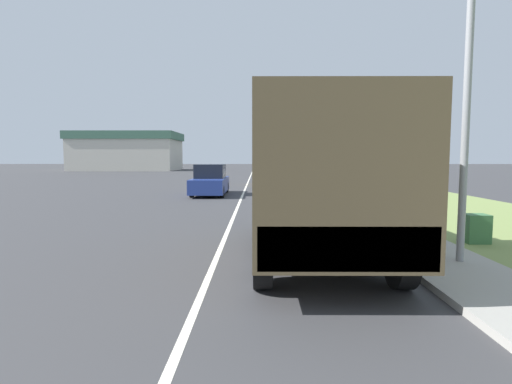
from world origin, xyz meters
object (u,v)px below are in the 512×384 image
(car_second_ahead, at_px, (267,176))
(car_third_ahead, at_px, (267,171))
(military_truck, at_px, (315,177))
(lamp_post, at_px, (458,34))
(car_nearest_ahead, at_px, (210,181))

(car_second_ahead, height_order, car_third_ahead, car_third_ahead)
(military_truck, height_order, lamp_post, lamp_post)
(lamp_post, bearing_deg, car_nearest_ahead, 113.17)
(military_truck, xyz_separation_m, car_third_ahead, (-0.34, 32.06, -1.00))
(car_nearest_ahead, distance_m, car_second_ahead, 9.05)
(lamp_post, bearing_deg, military_truck, 164.93)
(car_second_ahead, relative_size, car_third_ahead, 0.90)
(car_second_ahead, bearing_deg, military_truck, -88.69)
(car_third_ahead, xyz_separation_m, lamp_post, (2.83, -32.73, 3.64))
(car_nearest_ahead, xyz_separation_m, lamp_post, (6.37, -14.88, 3.58))
(car_nearest_ahead, height_order, car_second_ahead, car_nearest_ahead)
(car_third_ahead, bearing_deg, military_truck, -89.39)
(military_truck, bearing_deg, car_second_ahead, 91.31)
(military_truck, xyz_separation_m, car_nearest_ahead, (-3.88, 14.21, -0.94))
(military_truck, height_order, car_second_ahead, military_truck)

